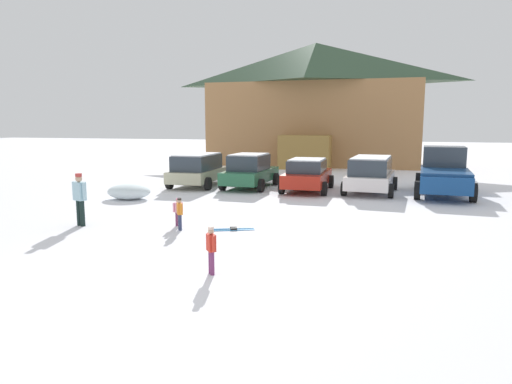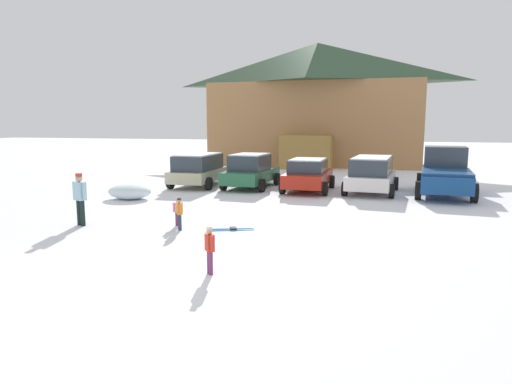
# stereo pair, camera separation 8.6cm
# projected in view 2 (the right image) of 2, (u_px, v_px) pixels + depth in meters

# --- Properties ---
(ground) EXTENTS (160.00, 160.00, 0.00)m
(ground) POSITION_uv_depth(u_px,v_px,m) (83.00, 292.00, 8.75)
(ground) COLOR white
(ski_lodge) EXTENTS (16.60, 9.39, 9.45)m
(ski_lodge) POSITION_uv_depth(u_px,v_px,m) (316.00, 103.00, 36.13)
(ski_lodge) COLOR #A57447
(ski_lodge) RESTS_ON ground
(parked_beige_suv) EXTENTS (2.35, 4.11, 1.68)m
(parked_beige_suv) POSITION_uv_depth(u_px,v_px,m) (199.00, 169.00, 23.46)
(parked_beige_suv) COLOR #B4B08E
(parked_beige_suv) RESTS_ON ground
(parked_green_coupe) EXTENTS (2.25, 4.31, 1.72)m
(parked_green_coupe) POSITION_uv_depth(u_px,v_px,m) (251.00, 171.00, 22.92)
(parked_green_coupe) COLOR #276642
(parked_green_coupe) RESTS_ON ground
(parked_red_sedan) EXTENTS (2.22, 4.25, 1.56)m
(parked_red_sedan) POSITION_uv_depth(u_px,v_px,m) (308.00, 174.00, 21.82)
(parked_red_sedan) COLOR #B42315
(parked_red_sedan) RESTS_ON ground
(parked_white_suv) EXTENTS (2.46, 4.46, 1.69)m
(parked_white_suv) POSITION_uv_depth(u_px,v_px,m) (372.00, 173.00, 21.22)
(parked_white_suv) COLOR white
(parked_white_suv) RESTS_ON ground
(pickup_truck) EXTENTS (2.69, 5.80, 2.15)m
(pickup_truck) POSITION_uv_depth(u_px,v_px,m) (445.00, 173.00, 20.76)
(pickup_truck) COLOR navy
(pickup_truck) RESTS_ON ground
(skier_child_in_red_jacket) EXTENTS (0.28, 0.31, 1.05)m
(skier_child_in_red_jacket) POSITION_uv_depth(u_px,v_px,m) (210.00, 247.00, 9.72)
(skier_child_in_red_jacket) COLOR #71305E
(skier_child_in_red_jacket) RESTS_ON ground
(skier_adult_in_blue_parka) EXTENTS (0.59, 0.36, 1.67)m
(skier_adult_in_blue_parka) POSITION_uv_depth(u_px,v_px,m) (80.00, 196.00, 14.35)
(skier_adult_in_blue_parka) COLOR black
(skier_adult_in_blue_parka) RESTS_ON ground
(skier_child_in_orange_jacket) EXTENTS (0.26, 0.30, 0.99)m
(skier_child_in_orange_jacket) POSITION_uv_depth(u_px,v_px,m) (179.00, 212.00, 13.79)
(skier_child_in_orange_jacket) COLOR navy
(skier_child_in_orange_jacket) RESTS_ON ground
(skier_child_in_pink_snowsuit) EXTENTS (0.26, 0.25, 0.89)m
(skier_child_in_pink_snowsuit) POSITION_uv_depth(u_px,v_px,m) (178.00, 210.00, 14.39)
(skier_child_in_pink_snowsuit) COLOR #6D3054
(skier_child_in_pink_snowsuit) RESTS_ON ground
(pair_of_skis) EXTENTS (1.36, 0.83, 0.08)m
(pair_of_skis) POSITION_uv_depth(u_px,v_px,m) (232.00, 229.00, 13.91)
(pair_of_skis) COLOR #1B6EB3
(pair_of_skis) RESTS_ON ground
(plowed_snow_pile) EXTENTS (1.88, 1.51, 0.65)m
(plowed_snow_pile) POSITION_uv_depth(u_px,v_px,m) (130.00, 192.00, 19.56)
(plowed_snow_pile) COLOR white
(plowed_snow_pile) RESTS_ON ground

